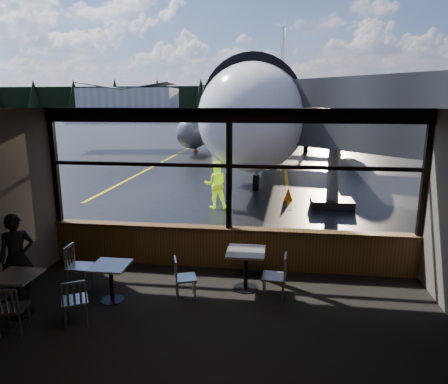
% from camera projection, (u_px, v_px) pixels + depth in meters
% --- Properties ---
extents(ground_plane, '(520.00, 520.00, 0.00)m').
position_uv_depth(ground_plane, '(274.00, 114.00, 124.99)').
color(ground_plane, black).
rests_on(ground_plane, ground).
extents(carpet_floor, '(8.00, 6.00, 0.01)m').
position_uv_depth(carpet_floor, '(206.00, 346.00, 6.05)').
color(carpet_floor, black).
rests_on(carpet_floor, ground).
extents(ceiling, '(8.00, 6.00, 0.04)m').
position_uv_depth(ceiling, '(203.00, 111.00, 5.28)').
color(ceiling, '#38332D').
rests_on(ceiling, ground).
extents(wall_back, '(8.00, 0.04, 3.50)m').
position_uv_depth(wall_back, '(127.00, 379.00, 2.76)').
color(wall_back, '#534A42').
rests_on(wall_back, ground).
extents(window_sill, '(8.00, 0.28, 0.90)m').
position_uv_depth(window_sill, '(229.00, 248.00, 8.85)').
color(window_sill, '#503518').
rests_on(window_sill, ground).
extents(window_header, '(8.00, 0.18, 0.30)m').
position_uv_depth(window_header, '(229.00, 115.00, 8.21)').
color(window_header, black).
rests_on(window_header, ground).
extents(mullion_left, '(0.12, 0.12, 2.60)m').
position_uv_depth(mullion_left, '(55.00, 167.00, 8.97)').
color(mullion_left, black).
rests_on(mullion_left, ground).
extents(mullion_centre, '(0.12, 0.12, 2.60)m').
position_uv_depth(mullion_centre, '(229.00, 170.00, 8.46)').
color(mullion_centre, black).
rests_on(mullion_centre, ground).
extents(mullion_right, '(0.12, 0.12, 2.60)m').
position_uv_depth(mullion_right, '(425.00, 175.00, 7.96)').
color(mullion_right, black).
rests_on(mullion_right, ground).
extents(window_transom, '(8.00, 0.10, 0.08)m').
position_uv_depth(window_transom, '(229.00, 166.00, 8.44)').
color(window_transom, black).
rests_on(window_transom, ground).
extents(airliner, '(32.18, 38.04, 11.23)m').
position_uv_depth(airliner, '(275.00, 72.00, 27.35)').
color(airliner, white).
rests_on(airliner, ground_plane).
extents(jet_bridge, '(8.57, 10.47, 4.57)m').
position_uv_depth(jet_bridge, '(356.00, 143.00, 13.30)').
color(jet_bridge, '#29292C').
rests_on(jet_bridge, ground_plane).
extents(cafe_table_near, '(0.73, 0.73, 0.81)m').
position_uv_depth(cafe_table_near, '(246.00, 270.00, 7.82)').
color(cafe_table_near, '#9C978F').
rests_on(cafe_table_near, carpet_floor).
extents(cafe_table_mid, '(0.65, 0.65, 0.72)m').
position_uv_depth(cafe_table_mid, '(111.00, 283.00, 7.36)').
color(cafe_table_mid, '#9C978F').
rests_on(cafe_table_mid, carpet_floor).
extents(cafe_table_left, '(0.68, 0.68, 0.75)m').
position_uv_depth(cafe_table_left, '(19.00, 295.00, 6.87)').
color(cafe_table_left, gray).
rests_on(cafe_table_left, carpet_floor).
extents(chair_near_e, '(0.53, 0.53, 0.91)m').
position_uv_depth(chair_near_e, '(274.00, 277.00, 7.38)').
color(chair_near_e, '#B2ACA0').
rests_on(chair_near_e, carpet_floor).
extents(chair_near_w, '(0.57, 0.57, 0.82)m').
position_uv_depth(chair_near_w, '(185.00, 278.00, 7.43)').
color(chair_near_w, '#BCB7AA').
rests_on(chair_near_w, carpet_floor).
extents(chair_mid_s, '(0.63, 0.63, 0.85)m').
position_uv_depth(chair_mid_s, '(75.00, 301.00, 6.56)').
color(chair_mid_s, '#BAB5A8').
rests_on(chair_mid_s, carpet_floor).
extents(chair_mid_w, '(0.50, 0.50, 0.91)m').
position_uv_depth(chair_mid_w, '(80.00, 267.00, 7.83)').
color(chair_mid_w, beige).
rests_on(chair_mid_w, carpet_floor).
extents(chair_left_s, '(0.54, 0.54, 0.84)m').
position_uv_depth(chair_left_s, '(13.00, 309.00, 6.32)').
color(chair_left_s, '#A9A599').
rests_on(chair_left_s, carpet_floor).
extents(passenger, '(0.72, 0.66, 1.64)m').
position_uv_depth(passenger, '(17.00, 258.00, 7.34)').
color(passenger, black).
rests_on(passenger, carpet_floor).
extents(ground_crew, '(0.91, 0.78, 1.65)m').
position_uv_depth(ground_crew, '(216.00, 185.00, 13.83)').
color(ground_crew, '#BFF219').
rests_on(ground_crew, ground_plane).
extents(cone_nose, '(0.34, 0.34, 0.47)m').
position_uv_depth(cone_nose, '(288.00, 194.00, 14.98)').
color(cone_nose, orange).
rests_on(cone_nose, ground_plane).
extents(cone_wing, '(0.36, 0.36, 0.51)m').
position_uv_depth(cone_wing, '(196.00, 148.00, 29.69)').
color(cone_wing, '#F24D07').
rests_on(cone_wing, ground_plane).
extents(hangar_left, '(45.00, 18.00, 11.00)m').
position_uv_depth(hangar_left, '(128.00, 98.00, 190.72)').
color(hangar_left, silver).
rests_on(hangar_left, ground_plane).
extents(hangar_mid, '(38.00, 15.00, 10.00)m').
position_uv_depth(hangar_mid, '(276.00, 99.00, 186.74)').
color(hangar_mid, silver).
rests_on(hangar_mid, ground_plane).
extents(hangar_right, '(50.00, 20.00, 12.00)m').
position_uv_depth(hangar_right, '(416.00, 96.00, 172.10)').
color(hangar_right, silver).
rests_on(hangar_right, ground_plane).
extents(fuel_tank_a, '(8.00, 8.00, 6.00)m').
position_uv_depth(fuel_tank_a, '(212.00, 103.00, 188.11)').
color(fuel_tank_a, silver).
rests_on(fuel_tank_a, ground_plane).
extents(fuel_tank_b, '(8.00, 8.00, 6.00)m').
position_uv_depth(fuel_tank_b, '(233.00, 103.00, 186.83)').
color(fuel_tank_b, silver).
rests_on(fuel_tank_b, ground_plane).
extents(fuel_tank_c, '(8.00, 8.00, 6.00)m').
position_uv_depth(fuel_tank_c, '(254.00, 103.00, 185.56)').
color(fuel_tank_c, silver).
rests_on(fuel_tank_c, ground_plane).
extents(treeline, '(360.00, 3.00, 12.00)m').
position_uv_depth(treeline, '(276.00, 97.00, 210.70)').
color(treeline, black).
rests_on(treeline, ground_plane).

